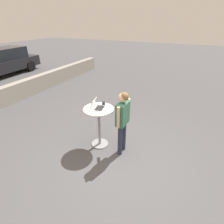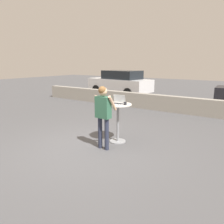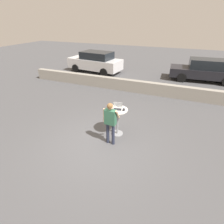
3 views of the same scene
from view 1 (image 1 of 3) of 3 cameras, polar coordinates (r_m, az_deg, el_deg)
name	(u,v)px [view 1 (image 1 of 3)]	position (r m, az deg, el deg)	size (l,w,h in m)	color
ground_plane	(124,162)	(4.33, 3.86, -16.06)	(50.00, 50.00, 0.00)	#4C4C4F
cafe_table	(99,121)	(4.43, -4.27, -2.80)	(0.75, 0.75, 1.08)	gray
laptop	(97,107)	(4.25, -4.84, 1.78)	(0.39, 0.38, 0.24)	silver
coffee_mug	(104,103)	(4.43, -2.75, 2.84)	(0.11, 0.08, 0.08)	#232328
standing_person	(123,117)	(4.03, 3.47, -1.49)	(0.54, 0.35, 1.63)	#282D42
parked_car_further_down	(2,62)	(12.62, -32.31, 13.62)	(4.67, 1.99, 1.55)	black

